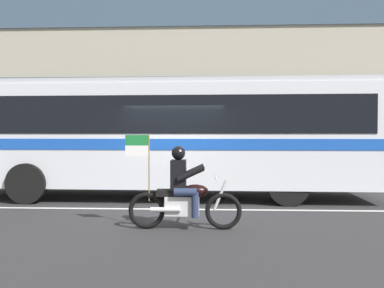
% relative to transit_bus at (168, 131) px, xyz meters
% --- Properties ---
extents(ground_plane, '(60.00, 60.00, 0.00)m').
position_rel_transit_bus_xyz_m(ground_plane, '(0.26, -1.19, -1.88)').
color(ground_plane, '#2B2B2D').
extents(sidewalk_curb, '(28.00, 3.80, 0.15)m').
position_rel_transit_bus_xyz_m(sidewalk_curb, '(0.26, 3.91, -1.81)').
color(sidewalk_curb, '#A39E93').
rests_on(sidewalk_curb, ground_plane).
extents(lane_center_stripe, '(26.60, 0.14, 0.01)m').
position_rel_transit_bus_xyz_m(lane_center_stripe, '(0.26, -1.79, -1.88)').
color(lane_center_stripe, silver).
rests_on(lane_center_stripe, ground_plane).
extents(office_building_facade, '(28.00, 0.89, 9.98)m').
position_rel_transit_bus_xyz_m(office_building_facade, '(0.26, 6.19, 3.11)').
color(office_building_facade, gray).
rests_on(office_building_facade, ground_plane).
extents(transit_bus, '(11.42, 2.83, 3.22)m').
position_rel_transit_bus_xyz_m(transit_bus, '(0.00, 0.00, 0.00)').
color(transit_bus, silver).
rests_on(transit_bus, ground_plane).
extents(motorcycle_with_rider, '(2.20, 0.64, 1.78)m').
position_rel_transit_bus_xyz_m(motorcycle_with_rider, '(0.69, -3.80, -1.22)').
color(motorcycle_with_rider, black).
rests_on(motorcycle_with_rider, ground_plane).
extents(fire_hydrant, '(0.22, 0.30, 0.75)m').
position_rel_transit_bus_xyz_m(fire_hydrant, '(-4.61, 3.13, -1.36)').
color(fire_hydrant, red).
rests_on(fire_hydrant, sidewalk_curb).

